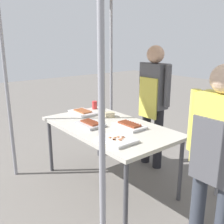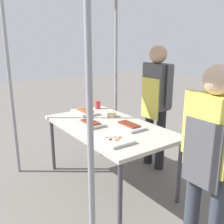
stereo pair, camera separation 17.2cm
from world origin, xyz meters
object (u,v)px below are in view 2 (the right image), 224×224
tray_meat_skewers (114,140)px  customer_nearby (210,152)px  tray_spring_rolls (85,112)px  stall_table (108,130)px  condiment_bowl (111,115)px  tray_grilled_sausages (90,123)px  tray_pork_links (129,126)px  vendor_woman (156,98)px  drink_cup_near_edge (98,105)px

tray_meat_skewers → customer_nearby: bearing=14.0°
customer_nearby → tray_spring_rolls: bearing=178.7°
stall_table → condiment_bowl: condiment_bowl is taller
tray_grilled_sausages → tray_meat_skewers: bearing=-6.7°
tray_pork_links → tray_spring_rolls: (-0.80, -0.10, -0.00)m
customer_nearby → vendor_woman: bearing=149.7°
tray_pork_links → drink_cup_near_edge: size_ratio=3.16×
stall_table → customer_nearby: 1.34m
tray_spring_rolls → drink_cup_near_edge: 0.30m
drink_cup_near_edge → condiment_bowl: bearing=-9.8°
tray_pork_links → customer_nearby: (1.12, -0.15, 0.13)m
condiment_bowl → tray_pork_links: bearing=-11.5°
condiment_bowl → customer_nearby: size_ratio=0.08×
tray_pork_links → vendor_woman: (-0.24, 0.65, 0.20)m
tray_spring_rolls → tray_meat_skewers: bearing=-14.4°
condiment_bowl → stall_table: bearing=-41.0°
tray_grilled_sausages → customer_nearby: customer_nearby is taller
tray_meat_skewers → tray_spring_rolls: bearing=165.6°
condiment_bowl → vendor_woman: size_ratio=0.08×
tray_grilled_sausages → drink_cup_near_edge: bearing=141.3°
tray_pork_links → condiment_bowl: size_ratio=2.89×
tray_spring_rolls → customer_nearby: size_ratio=0.25×
stall_table → tray_grilled_sausages: size_ratio=5.09×
tray_meat_skewers → customer_nearby: customer_nearby is taller
stall_table → vendor_woman: size_ratio=0.98×
tray_grilled_sausages → tray_meat_skewers: size_ratio=0.94×
condiment_bowl → drink_cup_near_edge: drink_cup_near_edge is taller
tray_spring_rolls → condiment_bowl: condiment_bowl is taller
tray_pork_links → condiment_bowl: bearing=168.5°
drink_cup_near_edge → vendor_woman: size_ratio=0.07×
tray_grilled_sausages → drink_cup_near_edge: drink_cup_near_edge is taller
drink_cup_near_edge → tray_meat_skewers: bearing=-25.2°
tray_pork_links → condiment_bowl: same height
stall_table → tray_meat_skewers: bearing=-28.0°
stall_table → tray_meat_skewers: size_ratio=4.79×
stall_table → tray_grilled_sausages: bearing=-125.3°
stall_table → tray_spring_rolls: size_ratio=4.22×
condiment_bowl → drink_cup_near_edge: bearing=170.2°
vendor_woman → stall_table: bearing=92.6°
drink_cup_near_edge → customer_nearby: 2.06m
tray_spring_rolls → condiment_bowl: (0.33, 0.20, 0.01)m
tray_grilled_sausages → vendor_woman: bearing=84.9°
tray_pork_links → stall_table: bearing=-146.8°
stall_table → condiment_bowl: (-0.26, 0.23, 0.08)m
vendor_woman → tray_grilled_sausages: bearing=84.9°
drink_cup_near_edge → stall_table: bearing=-23.3°
tray_spring_rolls → drink_cup_near_edge: size_ratio=3.37×
vendor_woman → customer_nearby: vendor_woman is taller
stall_table → vendor_woman: bearing=92.6°
stall_table → tray_spring_rolls: tray_spring_rolls is taller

